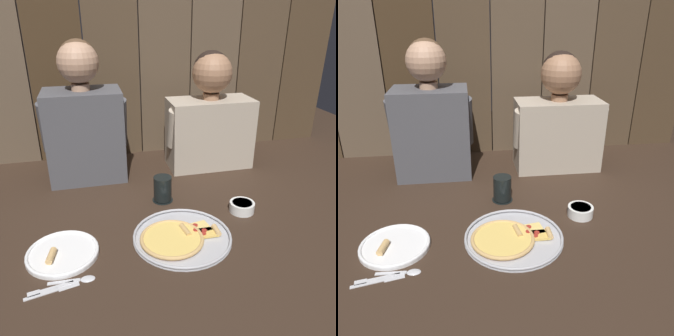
{
  "view_description": "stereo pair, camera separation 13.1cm",
  "coord_description": "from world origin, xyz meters",
  "views": [
    {
      "loc": [
        -0.28,
        -1.06,
        0.73
      ],
      "look_at": [
        -0.0,
        0.1,
        0.18
      ],
      "focal_mm": 36.25,
      "sensor_mm": 36.0,
      "label": 1
    },
    {
      "loc": [
        -0.15,
        -1.09,
        0.73
      ],
      "look_at": [
        -0.0,
        0.1,
        0.18
      ],
      "focal_mm": 36.25,
      "sensor_mm": 36.0,
      "label": 2
    }
  ],
  "objects": [
    {
      "name": "diner_right",
      "position": [
        0.3,
        0.48,
        0.26
      ],
      "size": [
        0.45,
        0.2,
        0.57
      ],
      "color": "#B2A38E",
      "rests_on": "ground"
    },
    {
      "name": "table_fork",
      "position": [
        -0.44,
        -0.26,
        0.0
      ],
      "size": [
        0.13,
        0.04,
        0.01
      ],
      "color": "silver",
      "rests_on": "ground"
    },
    {
      "name": "table_knife",
      "position": [
        -0.43,
        -0.27,
        0.0
      ],
      "size": [
        0.16,
        0.05,
        0.01
      ],
      "color": "silver",
      "rests_on": "ground"
    },
    {
      "name": "drinking_glass",
      "position": [
        -0.01,
        0.17,
        0.05
      ],
      "size": [
        0.09,
        0.09,
        0.11
      ],
      "color": "black",
      "rests_on": "ground"
    },
    {
      "name": "dipping_bowl",
      "position": [
        0.28,
        0.01,
        0.02
      ],
      "size": [
        0.1,
        0.1,
        0.04
      ],
      "color": "white",
      "rests_on": "ground"
    },
    {
      "name": "ground_plane",
      "position": [
        0.0,
        0.0,
        0.0
      ],
      "size": [
        3.2,
        3.2,
        0.0
      ],
      "primitive_type": "plane",
      "color": "#332319"
    },
    {
      "name": "diner_left",
      "position": [
        -0.3,
        0.48,
        0.29
      ],
      "size": [
        0.38,
        0.23,
        0.63
      ],
      "color": "#4C4C51",
      "rests_on": "ground"
    },
    {
      "name": "wooden_backdrop_wall",
      "position": [
        0.0,
        0.75,
        0.68
      ],
      "size": [
        2.19,
        0.03,
        1.37
      ],
      "color": "#443220",
      "rests_on": "ground"
    },
    {
      "name": "pizza_tray",
      "position": [
        -0.01,
        -0.11,
        0.01
      ],
      "size": [
        0.35,
        0.35,
        0.03
      ],
      "color": "#B2B2B7",
      "rests_on": "ground"
    },
    {
      "name": "table_spoon",
      "position": [
        -0.35,
        -0.24,
        0.0
      ],
      "size": [
        0.14,
        0.03,
        0.01
      ],
      "color": "silver",
      "rests_on": "ground"
    },
    {
      "name": "dinner_plate",
      "position": [
        -0.41,
        -0.11,
        0.01
      ],
      "size": [
        0.24,
        0.24,
        0.03
      ],
      "color": "white",
      "rests_on": "ground"
    }
  ]
}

